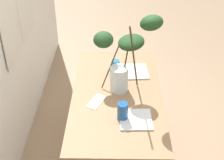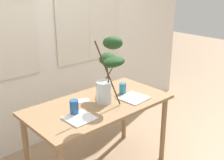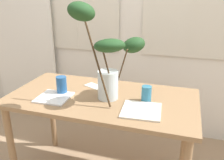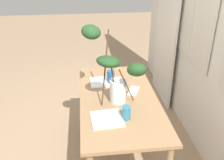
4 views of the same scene
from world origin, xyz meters
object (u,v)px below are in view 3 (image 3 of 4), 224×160
Objects in this scene: drinking_glass_blue_left at (62,85)px; vase_with_branches at (109,57)px; plate_square_left at (54,97)px; dining_table at (102,108)px; drinking_glass_blue_right at (146,94)px; plate_square_right at (141,110)px.

vase_with_branches is at bearing -2.12° from drinking_glass_blue_left.
drinking_glass_blue_left reaches higher than plate_square_left.
dining_table is at bearing 22.53° from plate_square_left.
drinking_glass_blue_right is 0.67m from plate_square_left.
plate_square_right is at bearing -0.79° from plate_square_left.
vase_with_branches is at bearing 160.27° from plate_square_right.
plate_square_right is at bearing -23.86° from dining_table.
vase_with_branches is 2.80× the size of plate_square_right.
drinking_glass_blue_right is at bearing 4.88° from drinking_glass_blue_left.
plate_square_left is (-0.40, -0.08, -0.31)m from vase_with_branches.
drinking_glass_blue_left is 0.11m from plate_square_left.
vase_with_branches reaches higher than plate_square_right.
drinking_glass_blue_right is (0.25, 0.07, -0.26)m from vase_with_branches.
plate_square_left is at bearing -168.60° from vase_with_branches.
drinking_glass_blue_right is at bearing 88.51° from plate_square_right.
drinking_glass_blue_left reaches higher than plate_square_right.
vase_with_branches is at bearing -35.76° from dining_table.
plate_square_left is at bearing -157.47° from dining_table.
plate_square_left is (-0.02, -0.09, -0.06)m from drinking_glass_blue_left.
drinking_glass_blue_right reaches higher than plate_square_left.
dining_table is 0.36m from plate_square_left.
vase_with_branches is (0.07, -0.05, 0.42)m from dining_table.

